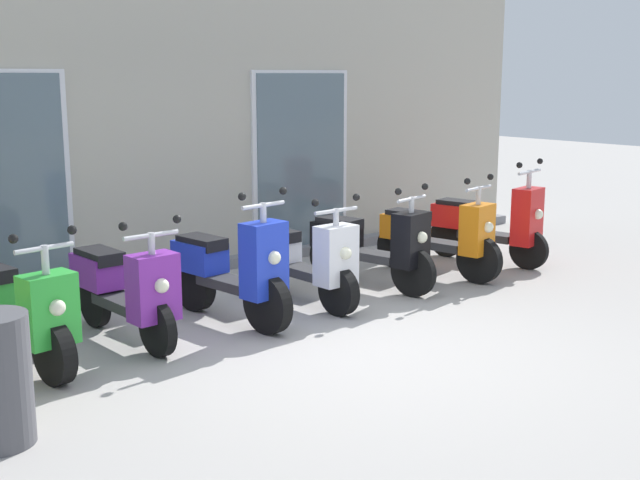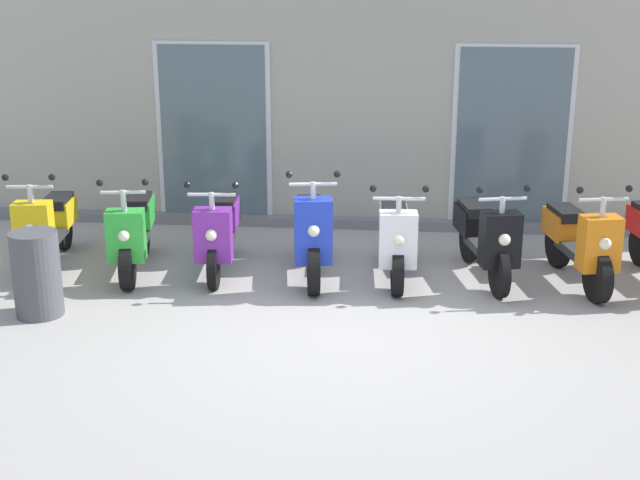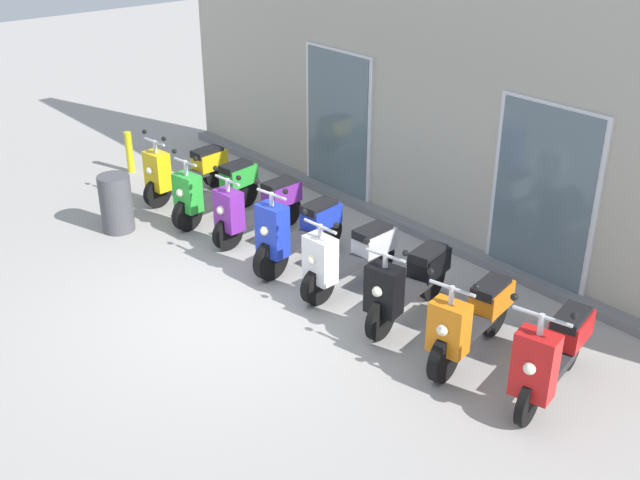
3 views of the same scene
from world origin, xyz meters
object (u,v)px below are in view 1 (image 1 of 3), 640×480
object	(u,v)px
scooter_blue	(231,270)
scooter_white	(303,260)
scooter_purple	(124,287)
scooter_black	(371,244)
scooter_green	(16,310)
scooter_orange	(438,236)
scooter_red	(491,222)

from	to	relation	value
scooter_blue	scooter_white	distance (m)	0.89
scooter_purple	scooter_blue	distance (m)	1.01
scooter_purple	scooter_black	size ratio (longest dim) A/B	0.97
scooter_purple	scooter_blue	bearing A→B (deg)	-5.58
scooter_green	scooter_purple	world-z (taller)	scooter_green
scooter_white	scooter_black	world-z (taller)	scooter_black
scooter_green	scooter_orange	xyz separation A→B (m)	(4.72, 0.06, 0.00)
scooter_green	scooter_black	bearing A→B (deg)	1.73
scooter_purple	scooter_black	distance (m)	2.83
scooter_green	scooter_white	world-z (taller)	scooter_green
scooter_green	scooter_red	xyz separation A→B (m)	(5.67, 0.11, 0.05)
scooter_purple	scooter_red	world-z (taller)	scooter_red
scooter_white	scooter_red	world-z (taller)	scooter_red
scooter_purple	scooter_orange	xyz separation A→B (m)	(3.79, -0.02, -0.02)
scooter_black	scooter_orange	distance (m)	0.97
scooter_black	scooter_blue	bearing A→B (deg)	-175.71
scooter_blue	scooter_black	xyz separation A→B (m)	(1.82, 0.14, -0.02)
scooter_green	scooter_purple	distance (m)	0.93
scooter_green	scooter_blue	distance (m)	1.93
scooter_white	scooter_purple	bearing A→B (deg)	179.64
scooter_blue	scooter_red	size ratio (longest dim) A/B	1.03
scooter_blue	scooter_white	size ratio (longest dim) A/B	1.02
scooter_red	scooter_blue	bearing A→B (deg)	-177.94
scooter_white	scooter_black	size ratio (longest dim) A/B	0.96
scooter_red	scooter_green	bearing A→B (deg)	-178.88
scooter_purple	scooter_white	xyz separation A→B (m)	(1.89, -0.01, -0.02)
scooter_orange	scooter_red	bearing A→B (deg)	3.19
scooter_orange	scooter_red	size ratio (longest dim) A/B	1.03
scooter_green	scooter_blue	xyz separation A→B (m)	(1.93, -0.02, 0.04)
scooter_blue	scooter_white	xyz separation A→B (m)	(0.88, 0.09, -0.04)
scooter_green	scooter_purple	size ratio (longest dim) A/B	1.03
scooter_purple	scooter_blue	world-z (taller)	scooter_blue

